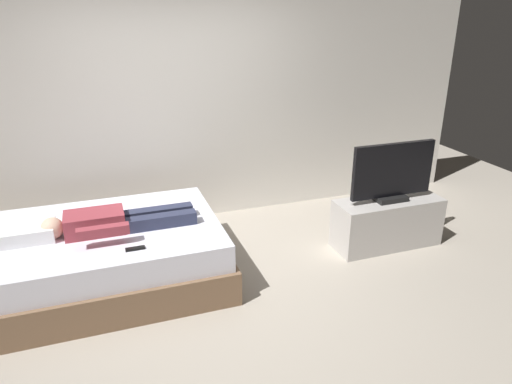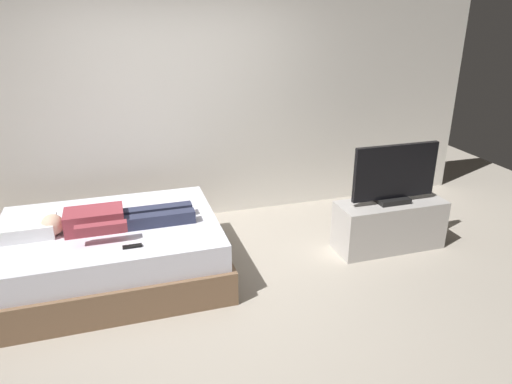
% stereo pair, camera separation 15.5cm
% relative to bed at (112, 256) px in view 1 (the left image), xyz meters
% --- Properties ---
extents(ground_plane, '(10.00, 10.00, 0.00)m').
position_rel_bed_xyz_m(ground_plane, '(0.80, -0.57, -0.26)').
color(ground_plane, '#ADA393').
extents(back_wall, '(6.40, 0.10, 2.80)m').
position_rel_bed_xyz_m(back_wall, '(1.20, 1.19, 1.14)').
color(back_wall, silver).
rests_on(back_wall, ground).
extents(bed, '(1.95, 1.46, 0.54)m').
position_rel_bed_xyz_m(bed, '(0.00, 0.00, 0.00)').
color(bed, brown).
rests_on(bed, ground).
extents(pillow, '(0.48, 0.34, 0.12)m').
position_rel_bed_xyz_m(pillow, '(-0.65, 0.00, 0.34)').
color(pillow, white).
rests_on(pillow, bed).
extents(person, '(1.26, 0.46, 0.18)m').
position_rel_bed_xyz_m(person, '(0.03, -0.07, 0.36)').
color(person, '#993842').
rests_on(person, bed).
extents(remote, '(0.15, 0.04, 0.02)m').
position_rel_bed_xyz_m(remote, '(0.18, -0.48, 0.29)').
color(remote, black).
rests_on(remote, bed).
extents(tv_stand, '(1.10, 0.40, 0.50)m').
position_rel_bed_xyz_m(tv_stand, '(2.70, -0.20, -0.01)').
color(tv_stand, '#B7B2AD').
rests_on(tv_stand, ground).
extents(tv, '(0.88, 0.20, 0.59)m').
position_rel_bed_xyz_m(tv, '(2.70, -0.20, 0.52)').
color(tv, black).
rests_on(tv, tv_stand).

